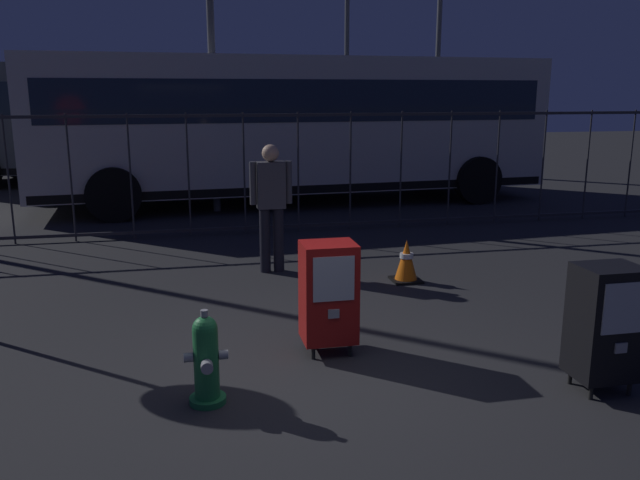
{
  "coord_description": "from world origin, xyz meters",
  "views": [
    {
      "loc": [
        -0.99,
        -4.87,
        2.32
      ],
      "look_at": [
        0.3,
        1.2,
        0.9
      ],
      "focal_mm": 36.4,
      "sensor_mm": 36.0,
      "label": 1
    }
  ],
  "objects_px": {
    "bus_far": "(143,116)",
    "street_light_far_left": "(347,6)",
    "newspaper_box_primary": "(606,322)",
    "fire_hydrant": "(206,360)",
    "newspaper_box_secondary": "(329,292)",
    "bus_near": "(294,122)",
    "pedestrian": "(271,201)",
    "traffic_cone": "(406,261)",
    "street_light_near_right": "(439,29)"
  },
  "relations": [
    {
      "from": "fire_hydrant",
      "to": "pedestrian",
      "type": "bearing_deg",
      "value": 74.52
    },
    {
      "from": "bus_far",
      "to": "traffic_cone",
      "type": "bearing_deg",
      "value": -63.3
    },
    {
      "from": "newspaper_box_primary",
      "to": "traffic_cone",
      "type": "bearing_deg",
      "value": 98.72
    },
    {
      "from": "fire_hydrant",
      "to": "traffic_cone",
      "type": "distance_m",
      "value": 3.8
    },
    {
      "from": "pedestrian",
      "to": "street_light_far_left",
      "type": "height_order",
      "value": "street_light_far_left"
    },
    {
      "from": "traffic_cone",
      "to": "street_light_near_right",
      "type": "bearing_deg",
      "value": 66.58
    },
    {
      "from": "street_light_far_left",
      "to": "street_light_near_right",
      "type": "bearing_deg",
      "value": -42.45
    },
    {
      "from": "fire_hydrant",
      "to": "newspaper_box_secondary",
      "type": "distance_m",
      "value": 1.39
    },
    {
      "from": "bus_far",
      "to": "street_light_far_left",
      "type": "relative_size",
      "value": 1.27
    },
    {
      "from": "pedestrian",
      "to": "bus_near",
      "type": "relative_size",
      "value": 0.16
    },
    {
      "from": "bus_near",
      "to": "pedestrian",
      "type": "bearing_deg",
      "value": -106.47
    },
    {
      "from": "newspaper_box_primary",
      "to": "street_light_far_left",
      "type": "xyz_separation_m",
      "value": [
        1.87,
        15.59,
        4.25
      ]
    },
    {
      "from": "traffic_cone",
      "to": "street_light_far_left",
      "type": "bearing_deg",
      "value": 79.2
    },
    {
      "from": "bus_far",
      "to": "street_light_near_right",
      "type": "relative_size",
      "value": 1.55
    },
    {
      "from": "fire_hydrant",
      "to": "street_light_far_left",
      "type": "relative_size",
      "value": 0.09
    },
    {
      "from": "fire_hydrant",
      "to": "bus_far",
      "type": "relative_size",
      "value": 0.07
    },
    {
      "from": "fire_hydrant",
      "to": "bus_far",
      "type": "bearing_deg",
      "value": 94.63
    },
    {
      "from": "street_light_near_right",
      "to": "newspaper_box_primary",
      "type": "bearing_deg",
      "value": -106.43
    },
    {
      "from": "traffic_cone",
      "to": "fire_hydrant",
      "type": "bearing_deg",
      "value": -132.65
    },
    {
      "from": "newspaper_box_secondary",
      "to": "street_light_near_right",
      "type": "bearing_deg",
      "value": 64.36
    },
    {
      "from": "traffic_cone",
      "to": "bus_near",
      "type": "height_order",
      "value": "bus_near"
    },
    {
      "from": "pedestrian",
      "to": "bus_far",
      "type": "bearing_deg",
      "value": 102.34
    },
    {
      "from": "newspaper_box_primary",
      "to": "newspaper_box_secondary",
      "type": "height_order",
      "value": "same"
    },
    {
      "from": "fire_hydrant",
      "to": "traffic_cone",
      "type": "xyz_separation_m",
      "value": [
        2.57,
        2.79,
        -0.09
      ]
    },
    {
      "from": "newspaper_box_secondary",
      "to": "pedestrian",
      "type": "xyz_separation_m",
      "value": [
        -0.13,
        2.81,
        0.38
      ]
    },
    {
      "from": "traffic_cone",
      "to": "bus_far",
      "type": "relative_size",
      "value": 0.05
    },
    {
      "from": "street_light_near_right",
      "to": "newspaper_box_secondary",
      "type": "bearing_deg",
      "value": -115.64
    },
    {
      "from": "bus_far",
      "to": "street_light_near_right",
      "type": "xyz_separation_m",
      "value": [
        8.13,
        0.27,
        2.31
      ]
    },
    {
      "from": "fire_hydrant",
      "to": "pedestrian",
      "type": "height_order",
      "value": "pedestrian"
    },
    {
      "from": "bus_far",
      "to": "street_light_near_right",
      "type": "bearing_deg",
      "value": 8.96
    },
    {
      "from": "traffic_cone",
      "to": "street_light_far_left",
      "type": "distance_m",
      "value": 13.4
    },
    {
      "from": "fire_hydrant",
      "to": "bus_near",
      "type": "xyz_separation_m",
      "value": [
        2.24,
        9.0,
        1.36
      ]
    },
    {
      "from": "fire_hydrant",
      "to": "pedestrian",
      "type": "relative_size",
      "value": 0.45
    },
    {
      "from": "newspaper_box_primary",
      "to": "newspaper_box_secondary",
      "type": "relative_size",
      "value": 1.0
    },
    {
      "from": "bus_near",
      "to": "bus_far",
      "type": "relative_size",
      "value": 0.99
    },
    {
      "from": "newspaper_box_primary",
      "to": "traffic_cone",
      "type": "xyz_separation_m",
      "value": [
        -0.49,
        3.21,
        -0.31
      ]
    },
    {
      "from": "newspaper_box_primary",
      "to": "bus_near",
      "type": "xyz_separation_m",
      "value": [
        -0.83,
        9.42,
        1.14
      ]
    },
    {
      "from": "pedestrian",
      "to": "bus_near",
      "type": "distance_m",
      "value": 5.6
    },
    {
      "from": "pedestrian",
      "to": "traffic_cone",
      "type": "height_order",
      "value": "pedestrian"
    },
    {
      "from": "fire_hydrant",
      "to": "street_light_near_right",
      "type": "xyz_separation_m",
      "value": [
        7.08,
        13.21,
        3.67
      ]
    },
    {
      "from": "newspaper_box_primary",
      "to": "street_light_near_right",
      "type": "bearing_deg",
      "value": 73.57
    },
    {
      "from": "fire_hydrant",
      "to": "newspaper_box_primary",
      "type": "xyz_separation_m",
      "value": [
        3.07,
        -0.42,
        0.22
      ]
    },
    {
      "from": "newspaper_box_primary",
      "to": "newspaper_box_secondary",
      "type": "distance_m",
      "value": 2.29
    },
    {
      "from": "fire_hydrant",
      "to": "traffic_cone",
      "type": "relative_size",
      "value": 1.41
    },
    {
      "from": "street_light_near_right",
      "to": "street_light_far_left",
      "type": "bearing_deg",
      "value": 137.55
    },
    {
      "from": "traffic_cone",
      "to": "newspaper_box_secondary",
      "type": "bearing_deg",
      "value": -125.85
    },
    {
      "from": "street_light_far_left",
      "to": "bus_near",
      "type": "bearing_deg",
      "value": -113.63
    },
    {
      "from": "pedestrian",
      "to": "traffic_cone",
      "type": "relative_size",
      "value": 3.15
    },
    {
      "from": "newspaper_box_primary",
      "to": "street_light_far_left",
      "type": "bearing_deg",
      "value": 83.16
    },
    {
      "from": "newspaper_box_primary",
      "to": "pedestrian",
      "type": "height_order",
      "value": "pedestrian"
    }
  ]
}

